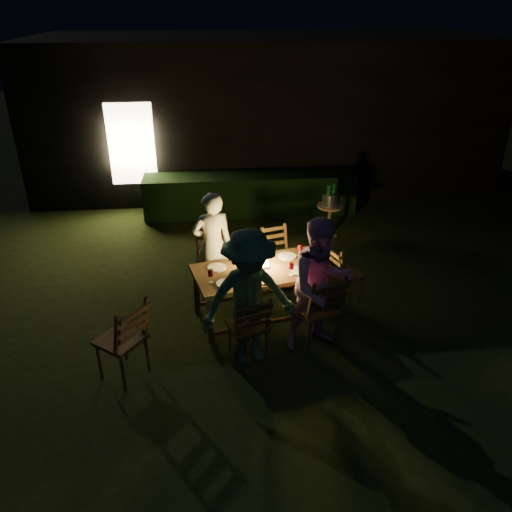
{
  "coord_description": "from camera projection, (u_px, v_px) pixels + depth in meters",
  "views": [
    {
      "loc": [
        -1.26,
        -5.71,
        3.88
      ],
      "look_at": [
        -0.71,
        0.24,
        0.8
      ],
      "focal_mm": 35.0,
      "sensor_mm": 36.0,
      "label": 1
    }
  ],
  "objects": [
    {
      "name": "bottle_bucket_b",
      "position": [
        333.0,
        196.0,
        8.84
      ],
      "size": [
        0.07,
        0.07,
        0.32
      ],
      "primitive_type": "cylinder",
      "color": "#0F471E",
      "rests_on": "side_table"
    },
    {
      "name": "plate_near_left",
      "position": [
        226.0,
        283.0,
        6.2
      ],
      "size": [
        0.25,
        0.25,
        0.01
      ],
      "primitive_type": "cylinder",
      "color": "white",
      "rests_on": "dining_table"
    },
    {
      "name": "plate_far_left",
      "position": [
        217.0,
        267.0,
        6.57
      ],
      "size": [
        0.25,
        0.25,
        0.01
      ],
      "primitive_type": "cylinder",
      "color": "white",
      "rests_on": "dining_table"
    },
    {
      "name": "bottle_table",
      "position": [
        244.0,
        262.0,
        6.41
      ],
      "size": [
        0.07,
        0.07,
        0.28
      ],
      "primitive_type": "cylinder",
      "color": "#0F471E",
      "rests_on": "dining_table"
    },
    {
      "name": "chair_end",
      "position": [
        343.0,
        283.0,
        7.11
      ],
      "size": [
        0.58,
        0.56,
        0.95
      ],
      "rotation": [
        0.0,
        0.0,
        -1.2
      ],
      "color": "#442C16",
      "rests_on": "ground"
    },
    {
      "name": "plate_near_right",
      "position": [
        300.0,
        271.0,
        6.49
      ],
      "size": [
        0.25,
        0.25,
        0.01
      ],
      "primitive_type": "cylinder",
      "color": "white",
      "rests_on": "dining_table"
    },
    {
      "name": "garden_envelope",
      "position": [
        262.0,
        110.0,
        11.67
      ],
      "size": [
        40.0,
        40.0,
        3.2
      ],
      "color": "black",
      "rests_on": "ground"
    },
    {
      "name": "chair_far_right",
      "position": [
        279.0,
        267.0,
        7.56
      ],
      "size": [
        0.52,
        0.54,
        0.91
      ],
      "rotation": [
        0.0,
        0.0,
        3.45
      ],
      "color": "#442C16",
      "rests_on": "ground"
    },
    {
      "name": "phone",
      "position": [
        222.0,
        288.0,
        6.11
      ],
      "size": [
        0.14,
        0.07,
        0.01
      ],
      "primitive_type": "cube",
      "color": "black",
      "rests_on": "dining_table"
    },
    {
      "name": "wineglass_b",
      "position": [
        211.0,
        276.0,
        6.19
      ],
      "size": [
        0.06,
        0.06,
        0.18
      ],
      "primitive_type": null,
      "color": "#59070F",
      "rests_on": "dining_table"
    },
    {
      "name": "person_opp_left",
      "position": [
        249.0,
        299.0,
        5.67
      ],
      "size": [
        1.22,
        0.88,
        1.71
      ],
      "primitive_type": "imported",
      "rotation": [
        0.0,
        0.0,
        0.24
      ],
      "color": "#32653F",
      "rests_on": "ground"
    },
    {
      "name": "lantern",
      "position": [
        264.0,
        256.0,
        6.53
      ],
      "size": [
        0.16,
        0.16,
        0.35
      ],
      "color": "white",
      "rests_on": "dining_table"
    },
    {
      "name": "wineglass_a",
      "position": [
        234.0,
        257.0,
        6.65
      ],
      "size": [
        0.06,
        0.06,
        0.18
      ],
      "primitive_type": null,
      "color": "#59070F",
      "rests_on": "dining_table"
    },
    {
      "name": "napkin_right",
      "position": [
        310.0,
        272.0,
        6.45
      ],
      "size": [
        0.18,
        0.14,
        0.01
      ],
      "primitive_type": "cube",
      "color": "red",
      "rests_on": "dining_table"
    },
    {
      "name": "bottle_bucket_a",
      "position": [
        329.0,
        198.0,
        8.76
      ],
      "size": [
        0.07,
        0.07,
        0.32
      ],
      "primitive_type": "cylinder",
      "color": "#0F471E",
      "rests_on": "side_table"
    },
    {
      "name": "person_opp_right",
      "position": [
        321.0,
        285.0,
        5.93
      ],
      "size": [
        0.96,
        0.83,
        1.71
      ],
      "primitive_type": "imported",
      "rotation": [
        0.0,
        0.0,
        0.24
      ],
      "color": "#BD82B6",
      "rests_on": "ground"
    },
    {
      "name": "chair_near_right",
      "position": [
        317.0,
        320.0,
        6.22
      ],
      "size": [
        0.62,
        0.64,
        1.06
      ],
      "rotation": [
        0.0,
        0.0,
        0.35
      ],
      "color": "#442C16",
      "rests_on": "ground"
    },
    {
      "name": "napkin_left",
      "position": [
        259.0,
        282.0,
        6.23
      ],
      "size": [
        0.18,
        0.14,
        0.01
      ],
      "primitive_type": "cube",
      "color": "red",
      "rests_on": "dining_table"
    },
    {
      "name": "ice_bucket",
      "position": [
        331.0,
        199.0,
        8.82
      ],
      "size": [
        0.3,
        0.3,
        0.22
      ],
      "primitive_type": "cylinder",
      "color": "#A5A8AD",
      "rests_on": "side_table"
    },
    {
      "name": "chair_near_left",
      "position": [
        248.0,
        337.0,
        5.97
      ],
      "size": [
        0.54,
        0.56,
        0.95
      ],
      "rotation": [
        0.0,
        0.0,
        0.29
      ],
      "color": "#442C16",
      "rests_on": "ground"
    },
    {
      "name": "wineglass_d",
      "position": [
        300.0,
        250.0,
        6.84
      ],
      "size": [
        0.06,
        0.06,
        0.18
      ],
      "primitive_type": null,
      "color": "#59070F",
      "rests_on": "dining_table"
    },
    {
      "name": "plate_far_right",
      "position": [
        287.0,
        256.0,
        6.86
      ],
      "size": [
        0.25,
        0.25,
        0.01
      ],
      "primitive_type": "cylinder",
      "color": "white",
      "rests_on": "dining_table"
    },
    {
      "name": "dining_table",
      "position": [
        262.0,
        274.0,
        6.58
      ],
      "size": [
        1.93,
        1.27,
        0.74
      ],
      "rotation": [
        0.0,
        0.0,
        0.24
      ],
      "color": "#442C16",
      "rests_on": "ground"
    },
    {
      "name": "chair_far_left",
      "position": [
        215.0,
        274.0,
        7.25
      ],
      "size": [
        0.54,
        0.57,
        1.08
      ],
      "rotation": [
        0.0,
        0.0,
        3.26
      ],
      "color": "#442C16",
      "rests_on": "ground"
    },
    {
      "name": "side_table",
      "position": [
        330.0,
        209.0,
        8.9
      ],
      "size": [
        0.47,
        0.47,
        0.63
      ],
      "color": "olive",
      "rests_on": "ground"
    },
    {
      "name": "chair_spare",
      "position": [
        124.0,
        352.0,
        5.67
      ],
      "size": [
        0.69,
        0.69,
        1.06
      ],
      "rotation": [
        0.0,
        0.0,
        0.92
      ],
      "color": "#442C16",
      "rests_on": "ground"
    },
    {
      "name": "person_house_side",
      "position": [
        213.0,
        245.0,
        7.08
      ],
      "size": [
        0.64,
        0.5,
        1.57
      ],
      "primitive_type": "imported",
      "rotation": [
        0.0,
        0.0,
        3.38
      ],
      "color": "white",
      "rests_on": "ground"
    },
    {
      "name": "wineglass_c",
      "position": [
        291.0,
        269.0,
        6.36
      ],
      "size": [
        0.06,
        0.06,
        0.18
      ],
      "primitive_type": null,
      "color": "#59070F",
      "rests_on": "dining_table"
    },
    {
      "name": "wineglass_e",
      "position": [
        262.0,
        275.0,
        6.22
      ],
      "size": [
        0.06,
        0.06,
        0.18
      ],
      "primitive_type": null,
      "color": "silver",
      "rests_on": "dining_table"
    }
  ]
}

